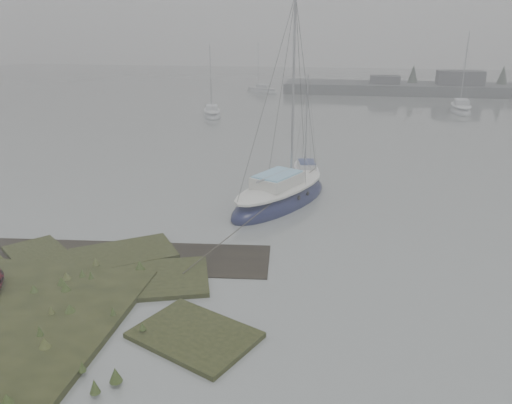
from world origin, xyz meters
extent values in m
plane|color=slate|center=(0.00, 30.00, 0.00)|extent=(160.00, 160.00, 0.00)
cube|color=#4C4F51|center=(26.00, 62.00, 0.60)|extent=(60.00, 8.00, 1.60)
cube|color=#424247|center=(10.00, 61.00, 1.40)|extent=(4.00, 3.00, 2.20)
cube|color=#424247|center=(20.00, 61.00, 1.80)|extent=(6.00, 3.00, 3.00)
cone|color=#384238|center=(14.00, 63.00, 2.20)|extent=(2.00, 2.00, 3.50)
cone|color=#384238|center=(26.00, 63.00, 2.20)|extent=(2.00, 2.00, 3.50)
ellipsoid|color=#12163A|center=(1.50, 12.00, 0.14)|extent=(5.78, 8.23, 1.92)
ellipsoid|color=silver|center=(1.50, 12.00, 0.90)|extent=(4.87, 7.09, 0.54)
cube|color=silver|center=(1.35, 11.70, 1.38)|extent=(2.70, 3.17, 0.56)
cube|color=#8BC6E9|center=(1.35, 11.70, 1.69)|extent=(2.50, 2.92, 0.09)
cylinder|color=#939399|center=(1.94, 12.91, 5.81)|extent=(0.12, 0.12, 9.02)
cylinder|color=#939399|center=(1.25, 11.49, 1.69)|extent=(1.47, 2.88, 0.10)
ellipsoid|color=silver|center=(2.44, 17.26, 0.08)|extent=(2.47, 4.95, 1.15)
ellipsoid|color=silver|center=(2.44, 17.26, 0.54)|extent=(2.05, 4.29, 0.32)
cube|color=silver|center=(2.48, 17.06, 0.82)|extent=(1.32, 1.79, 0.34)
cube|color=navy|center=(2.48, 17.06, 1.01)|extent=(1.23, 1.65, 0.05)
cylinder|color=#939399|center=(2.31, 17.86, 3.48)|extent=(0.07, 0.07, 5.41)
cylinder|color=#939399|center=(2.50, 16.93, 1.01)|extent=(0.44, 1.87, 0.06)
ellipsoid|color=#A4AAAE|center=(-9.13, 38.27, 0.09)|extent=(3.32, 5.79, 1.34)
ellipsoid|color=silver|center=(-9.13, 38.27, 0.63)|extent=(2.77, 5.01, 0.38)
cube|color=silver|center=(-9.07, 38.04, 0.96)|extent=(1.67, 2.15, 0.39)
cube|color=silver|center=(-9.07, 38.04, 1.18)|extent=(1.55, 1.97, 0.06)
cylinder|color=#939399|center=(-9.34, 38.95, 4.05)|extent=(0.09, 0.09, 6.29)
cylinder|color=#939399|center=(-9.02, 37.89, 1.18)|extent=(0.70, 2.13, 0.07)
ellipsoid|color=#9FA2A9|center=(17.27, 45.71, 0.11)|extent=(2.53, 6.61, 1.58)
ellipsoid|color=silver|center=(17.27, 45.71, 0.74)|extent=(2.05, 5.75, 0.45)
cube|color=silver|center=(17.25, 45.44, 1.13)|extent=(1.53, 2.31, 0.46)
cube|color=silver|center=(17.25, 45.44, 1.39)|extent=(1.42, 2.12, 0.07)
cylinder|color=#939399|center=(17.32, 46.55, 4.78)|extent=(0.10, 0.10, 7.42)
cylinder|color=#939399|center=(17.24, 45.25, 1.39)|extent=(0.24, 2.60, 0.08)
ellipsoid|color=silver|center=(-7.25, 59.42, 0.09)|extent=(5.53, 4.10, 1.30)
ellipsoid|color=silver|center=(-7.25, 59.42, 0.61)|extent=(4.76, 3.46, 0.37)
cube|color=silver|center=(-7.05, 59.31, 0.93)|extent=(2.16, 1.88, 0.38)
cube|color=#ADB2B7|center=(-7.05, 59.31, 1.14)|extent=(1.99, 1.74, 0.06)
cylinder|color=#939399|center=(-7.85, 59.74, 3.93)|extent=(0.08, 0.08, 6.10)
cylinder|color=#939399|center=(-6.91, 59.23, 1.14)|extent=(1.91, 1.08, 0.07)
camera|label=1|loc=(4.52, -12.78, 8.78)|focal=35.00mm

